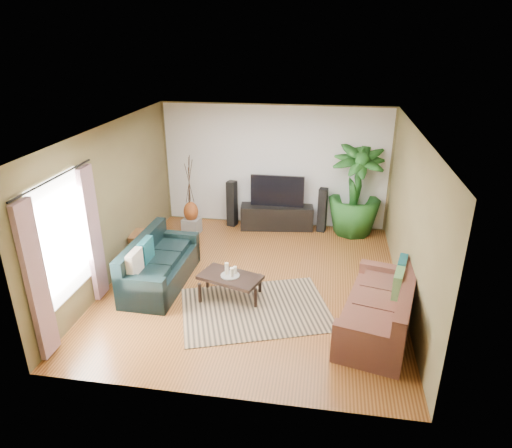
% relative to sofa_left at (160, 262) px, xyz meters
% --- Properties ---
extents(floor, '(5.50, 5.50, 0.00)m').
position_rel_sofa_left_xyz_m(floor, '(1.60, 0.26, -0.42)').
color(floor, '#995827').
rests_on(floor, ground).
extents(ceiling, '(5.50, 5.50, 0.00)m').
position_rel_sofa_left_xyz_m(ceiling, '(1.60, 0.26, 2.28)').
color(ceiling, white).
rests_on(ceiling, ground).
extents(wall_back, '(5.00, 0.00, 5.00)m').
position_rel_sofa_left_xyz_m(wall_back, '(1.60, 3.01, 0.93)').
color(wall_back, olive).
rests_on(wall_back, ground).
extents(wall_front, '(5.00, 0.00, 5.00)m').
position_rel_sofa_left_xyz_m(wall_front, '(1.60, -2.49, 0.93)').
color(wall_front, olive).
rests_on(wall_front, ground).
extents(wall_left, '(0.00, 5.50, 5.50)m').
position_rel_sofa_left_xyz_m(wall_left, '(-0.90, 0.26, 0.92)').
color(wall_left, olive).
rests_on(wall_left, ground).
extents(wall_right, '(0.00, 5.50, 5.50)m').
position_rel_sofa_left_xyz_m(wall_right, '(4.10, 0.26, 0.92)').
color(wall_right, olive).
rests_on(wall_right, ground).
extents(backwall_panel, '(4.90, 0.00, 4.90)m').
position_rel_sofa_left_xyz_m(backwall_panel, '(1.60, 3.00, 0.93)').
color(backwall_panel, white).
rests_on(backwall_panel, ground).
extents(window_pane, '(0.00, 1.80, 1.80)m').
position_rel_sofa_left_xyz_m(window_pane, '(-0.88, -1.34, 0.97)').
color(window_pane, white).
rests_on(window_pane, ground).
extents(curtain_near, '(0.08, 0.35, 2.20)m').
position_rel_sofa_left_xyz_m(curtain_near, '(-0.83, -2.09, 0.72)').
color(curtain_near, gray).
rests_on(curtain_near, ground).
extents(curtain_far, '(0.08, 0.35, 2.20)m').
position_rel_sofa_left_xyz_m(curtain_far, '(-0.83, -0.59, 0.72)').
color(curtain_far, gray).
rests_on(curtain_far, ground).
extents(curtain_rod, '(0.03, 1.90, 0.03)m').
position_rel_sofa_left_xyz_m(curtain_rod, '(-0.83, -1.34, 1.87)').
color(curtain_rod, black).
rests_on(curtain_rod, ground).
extents(sofa_left, '(0.86, 1.93, 0.85)m').
position_rel_sofa_left_xyz_m(sofa_left, '(0.00, 0.00, 0.00)').
color(sofa_left, black).
rests_on(sofa_left, floor).
extents(sofa_right, '(1.36, 2.18, 0.85)m').
position_rel_sofa_left_xyz_m(sofa_right, '(3.62, -0.76, 0.00)').
color(sofa_right, brown).
rests_on(sofa_right, floor).
extents(area_rug, '(2.71, 2.30, 0.01)m').
position_rel_sofa_left_xyz_m(area_rug, '(1.75, -0.55, -0.42)').
color(area_rug, '#A1845E').
rests_on(area_rug, floor).
extents(coffee_table, '(1.12, 0.83, 0.41)m').
position_rel_sofa_left_xyz_m(coffee_table, '(1.29, -0.26, -0.22)').
color(coffee_table, black).
rests_on(coffee_table, floor).
extents(candle_tray, '(0.31, 0.31, 0.01)m').
position_rel_sofa_left_xyz_m(candle_tray, '(1.29, -0.26, -0.01)').
color(candle_tray, gray).
rests_on(candle_tray, coffee_table).
extents(candle_tall, '(0.06, 0.06, 0.20)m').
position_rel_sofa_left_xyz_m(candle_tall, '(1.23, -0.23, 0.10)').
color(candle_tall, beige).
rests_on(candle_tall, candle_tray).
extents(candle_mid, '(0.06, 0.06, 0.15)m').
position_rel_sofa_left_xyz_m(candle_mid, '(1.33, -0.30, 0.07)').
color(candle_mid, white).
rests_on(candle_mid, candle_tray).
extents(candle_short, '(0.06, 0.06, 0.13)m').
position_rel_sofa_left_xyz_m(candle_short, '(1.36, -0.20, 0.06)').
color(candle_short, '#F3E6CD').
rests_on(candle_short, candle_tray).
extents(tv_stand, '(1.64, 0.67, 0.53)m').
position_rel_sofa_left_xyz_m(tv_stand, '(1.70, 2.76, -0.16)').
color(tv_stand, black).
rests_on(tv_stand, floor).
extents(television, '(1.17, 0.06, 0.69)m').
position_rel_sofa_left_xyz_m(television, '(1.70, 2.76, 0.45)').
color(television, black).
rests_on(television, tv_stand).
extents(speaker_left, '(0.23, 0.25, 1.04)m').
position_rel_sofa_left_xyz_m(speaker_left, '(0.68, 2.76, 0.10)').
color(speaker_left, black).
rests_on(speaker_left, floor).
extents(speaker_right, '(0.21, 0.23, 0.99)m').
position_rel_sofa_left_xyz_m(speaker_right, '(2.70, 2.76, 0.07)').
color(speaker_right, black).
rests_on(speaker_right, floor).
extents(potted_plant, '(1.12, 1.12, 1.97)m').
position_rel_sofa_left_xyz_m(potted_plant, '(3.37, 2.76, 0.56)').
color(potted_plant, '#1B4F1A').
rests_on(potted_plant, floor).
extents(plant_pot, '(0.36, 0.36, 0.28)m').
position_rel_sofa_left_xyz_m(plant_pot, '(3.37, 2.76, -0.28)').
color(plant_pot, black).
rests_on(plant_pot, floor).
extents(pedestal, '(0.39, 0.39, 0.35)m').
position_rel_sofa_left_xyz_m(pedestal, '(-0.10, 2.17, -0.25)').
color(pedestal, gray).
rests_on(pedestal, floor).
extents(vase, '(0.32, 0.32, 0.44)m').
position_rel_sofa_left_xyz_m(vase, '(-0.10, 2.17, 0.08)').
color(vase, brown).
rests_on(vase, pedestal).
extents(side_table, '(0.54, 0.54, 0.52)m').
position_rel_sofa_left_xyz_m(side_table, '(-0.65, 0.88, -0.16)').
color(side_table, brown).
rests_on(side_table, floor).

